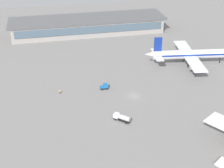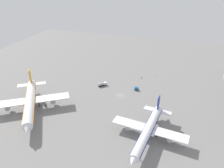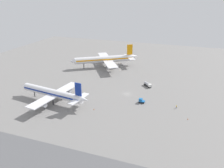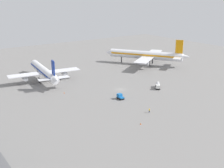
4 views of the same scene
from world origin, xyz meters
name	(u,v)px [view 2 (image 2 of 4)]	position (x,y,z in m)	size (l,w,h in m)	color
ground	(120,95)	(0.00, 0.00, 0.00)	(288.00, 288.00, 0.00)	gray
airplane_at_gate	(30,101)	(-31.95, 44.73, 6.14)	(48.77, 41.07, 16.90)	white
airplane_taxiing	(148,130)	(-35.20, -23.60, 5.13)	(46.37, 37.45, 14.12)	white
baggage_tug	(136,88)	(10.44, -8.36, 1.16)	(3.24, 2.27, 2.30)	black
fuel_truck	(102,84)	(8.78, 15.72, 1.39)	(5.90, 5.68, 2.50)	black
ground_crew_worker	(141,77)	(29.07, -8.35, 0.85)	(0.54, 0.54, 1.67)	#1E2338
safety_cone_near_gate	(156,76)	(35.46, -18.22, 0.30)	(0.44, 0.44, 0.60)	#EA590C
safety_cone_mid_apron	(156,110)	(-10.51, -24.70, 0.30)	(0.44, 0.44, 0.60)	#EA590C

